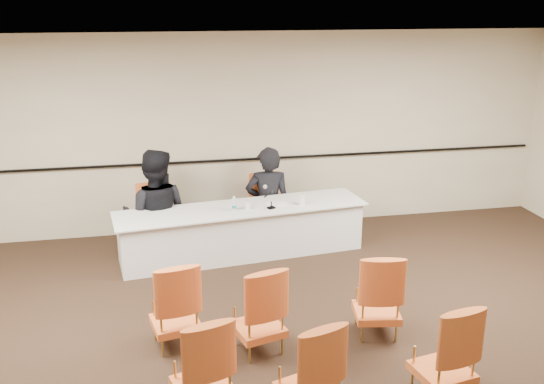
{
  "coord_description": "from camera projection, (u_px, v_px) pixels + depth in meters",
  "views": [
    {
      "loc": [
        -1.22,
        -4.92,
        3.43
      ],
      "look_at": [
        0.29,
        2.6,
        0.99
      ],
      "focal_mm": 40.0,
      "sensor_mm": 36.0,
      "label": 1
    }
  ],
  "objects": [
    {
      "name": "panelist_main_chair",
      "position": [
        268.0,
        207.0,
        9.05
      ],
      "size": [
        0.56,
        0.56,
        0.95
      ],
      "primitive_type": null,
      "rotation": [
        0.0,
        0.0,
        0.12
      ],
      "color": "#DA5527",
      "rests_on": "ground"
    },
    {
      "name": "microphone",
      "position": [
        271.0,
        198.0,
        8.26
      ],
      "size": [
        0.18,
        0.24,
        0.3
      ],
      "primitive_type": null,
      "rotation": [
        0.0,
        0.0,
        0.36
      ],
      "color": "black",
      "rests_on": "panel_table"
    },
    {
      "name": "aud_chair_front_right",
      "position": [
        377.0,
        293.0,
        6.38
      ],
      "size": [
        0.58,
        0.58,
        0.95
      ],
      "primitive_type": null,
      "rotation": [
        0.0,
        0.0,
        -0.17
      ],
      "color": "#DA5527",
      "rests_on": "ground"
    },
    {
      "name": "aud_chair_back_right",
      "position": [
        444.0,
        350.0,
        5.36
      ],
      "size": [
        0.59,
        0.59,
        0.95
      ],
      "primitive_type": null,
      "rotation": [
        0.0,
        0.0,
        0.19
      ],
      "color": "#DA5527",
      "rests_on": "ground"
    },
    {
      "name": "aud_chair_back_mid",
      "position": [
        309.0,
        369.0,
        5.08
      ],
      "size": [
        0.63,
        0.63,
        0.95
      ],
      "primitive_type": null,
      "rotation": [
        0.0,
        0.0,
        0.31
      ],
      "color": "#DA5527",
      "rests_on": "ground"
    },
    {
      "name": "aud_chair_front_mid",
      "position": [
        258.0,
        308.0,
        6.07
      ],
      "size": [
        0.61,
        0.61,
        0.95
      ],
      "primitive_type": null,
      "rotation": [
        0.0,
        0.0,
        0.26
      ],
      "color": "#DA5527",
      "rests_on": "ground"
    },
    {
      "name": "aud_chair_back_left",
      "position": [
        201.0,
        364.0,
        5.15
      ],
      "size": [
        0.62,
        0.62,
        0.95
      ],
      "primitive_type": null,
      "rotation": [
        0.0,
        0.0,
        0.28
      ],
      "color": "#DA5527",
      "rests_on": "ground"
    },
    {
      "name": "floor",
      "position": [
        295.0,
        371.0,
        5.86
      ],
      "size": [
        10.0,
        10.0,
        0.0
      ],
      "primitive_type": "plane",
      "color": "black",
      "rests_on": "ground"
    },
    {
      "name": "panelist_second",
      "position": [
        156.0,
        217.0,
        8.55
      ],
      "size": [
        1.08,
        0.92,
        1.96
      ],
      "primitive_type": "imported",
      "rotation": [
        0.0,
        0.0,
        2.93
      ],
      "color": "black",
      "rests_on": "ground"
    },
    {
      "name": "coffee_cup",
      "position": [
        302.0,
        200.0,
        8.43
      ],
      "size": [
        0.11,
        0.11,
        0.13
      ],
      "primitive_type": "cylinder",
      "rotation": [
        0.0,
        0.0,
        0.3
      ],
      "color": "white",
      "rests_on": "panel_table"
    },
    {
      "name": "wall_back",
      "position": [
        235.0,
        133.0,
        9.15
      ],
      "size": [
        10.0,
        0.04,
        3.0
      ],
      "primitive_type": "cube",
      "color": "#BBAB93",
      "rests_on": "ground"
    },
    {
      "name": "panel_table",
      "position": [
        242.0,
        231.0,
        8.45
      ],
      "size": [
        3.55,
        1.22,
        0.7
      ],
      "primitive_type": null,
      "rotation": [
        0.0,
        0.0,
        0.12
      ],
      "color": "silver",
      "rests_on": "ground"
    },
    {
      "name": "drinking_glass",
      "position": [
        248.0,
        206.0,
        8.25
      ],
      "size": [
        0.08,
        0.08,
        0.1
      ],
      "primitive_type": "cylinder",
      "rotation": [
        0.0,
        0.0,
        0.25
      ],
      "color": "white",
      "rests_on": "panel_table"
    },
    {
      "name": "panelist_second_chair",
      "position": [
        156.0,
        219.0,
        8.55
      ],
      "size": [
        0.56,
        0.56,
        0.95
      ],
      "primitive_type": null,
      "rotation": [
        0.0,
        0.0,
        0.12
      ],
      "color": "#DA5527",
      "rests_on": "ground"
    },
    {
      "name": "aud_chair_front_left",
      "position": [
        174.0,
        303.0,
        6.17
      ],
      "size": [
        0.59,
        0.59,
        0.95
      ],
      "primitive_type": null,
      "rotation": [
        0.0,
        0.0,
        0.19
      ],
      "color": "#DA5527",
      "rests_on": "ground"
    },
    {
      "name": "panelist_main",
      "position": [
        268.0,
        207.0,
        9.06
      ],
      "size": [
        0.73,
        0.53,
        1.85
      ],
      "primitive_type": "imported",
      "rotation": [
        0.0,
        0.0,
        3.0
      ],
      "color": "black",
      "rests_on": "ground"
    },
    {
      "name": "ceiling",
      "position": [
        300.0,
        55.0,
        4.95
      ],
      "size": [
        10.0,
        10.0,
        0.0
      ],
      "primitive_type": "plane",
      "rotation": [
        3.14,
        0.0,
        0.0
      ],
      "color": "silver",
      "rests_on": "ground"
    },
    {
      "name": "water_bottle",
      "position": [
        234.0,
        203.0,
        8.19
      ],
      "size": [
        0.08,
        0.08,
        0.2
      ],
      "primitive_type": null,
      "rotation": [
        0.0,
        0.0,
        0.3
      ],
      "color": "teal",
      "rests_on": "panel_table"
    },
    {
      "name": "wall_rail",
      "position": [
        236.0,
        160.0,
        9.23
      ],
      "size": [
        9.8,
        0.04,
        0.03
      ],
      "primitive_type": "cube",
      "color": "black",
      "rests_on": "wall_back"
    },
    {
      "name": "papers",
      "position": [
        277.0,
        204.0,
        8.47
      ],
      "size": [
        0.32,
        0.25,
        0.0
      ],
      "primitive_type": "cube",
      "rotation": [
        0.0,
        0.0,
        0.09
      ],
      "color": "white",
      "rests_on": "panel_table"
    }
  ]
}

